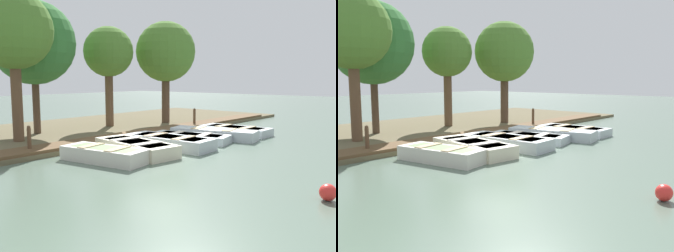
# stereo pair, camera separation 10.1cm
# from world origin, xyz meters

# --- Properties ---
(ground_plane) EXTENTS (80.00, 80.00, 0.00)m
(ground_plane) POSITION_xyz_m (0.00, 0.00, 0.00)
(ground_plane) COLOR #566B5B
(shore_bank) EXTENTS (8.00, 24.00, 0.14)m
(shore_bank) POSITION_xyz_m (-5.00, 0.00, 0.07)
(shore_bank) COLOR brown
(shore_bank) RESTS_ON ground_plane
(dock_walkway) EXTENTS (1.07, 20.71, 0.24)m
(dock_walkway) POSITION_xyz_m (-1.59, 0.00, 0.12)
(dock_walkway) COLOR brown
(dock_walkway) RESTS_ON ground_plane
(rowboat_0) EXTENTS (2.75, 1.40, 0.44)m
(rowboat_0) POSITION_xyz_m (0.71, -3.19, 0.22)
(rowboat_0) COLOR beige
(rowboat_0) RESTS_ON ground_plane
(rowboat_1) EXTENTS (3.19, 1.58, 0.43)m
(rowboat_1) POSITION_xyz_m (0.60, -1.80, 0.21)
(rowboat_1) COLOR beige
(rowboat_1) RESTS_ON ground_plane
(rowboat_2) EXTENTS (3.26, 1.32, 0.43)m
(rowboat_2) POSITION_xyz_m (0.74, -0.30, 0.21)
(rowboat_2) COLOR #B2BCC1
(rowboat_2) RESTS_ON ground_plane
(rowboat_3) EXTENTS (3.15, 1.73, 0.33)m
(rowboat_3) POSITION_xyz_m (0.57, 1.14, 0.16)
(rowboat_3) COLOR #B2BCC1
(rowboat_3) RESTS_ON ground_plane
(rowboat_4) EXTENTS (3.56, 1.67, 0.42)m
(rowboat_4) POSITION_xyz_m (0.84, 2.33, 0.21)
(rowboat_4) COLOR #B2BCC1
(rowboat_4) RESTS_ON ground_plane
(rowboat_5) EXTENTS (3.03, 1.26, 0.35)m
(rowboat_5) POSITION_xyz_m (0.90, 3.93, 0.17)
(rowboat_5) COLOR #B2BCC1
(rowboat_5) RESTS_ON ground_plane
(mooring_post_near) EXTENTS (0.12, 0.12, 0.96)m
(mooring_post_near) POSITION_xyz_m (-1.67, -4.19, 0.48)
(mooring_post_near) COLOR brown
(mooring_post_near) RESTS_ON ground_plane
(mooring_post_far) EXTENTS (0.12, 0.12, 0.96)m
(mooring_post_far) POSITION_xyz_m (-1.67, 4.45, 0.48)
(mooring_post_far) COLOR brown
(mooring_post_far) RESTS_ON ground_plane
(buoy) EXTENTS (0.34, 0.34, 0.34)m
(buoy) POSITION_xyz_m (6.80, -2.60, 0.17)
(buoy) COLOR red
(buoy) RESTS_ON ground_plane
(park_tree_far_left) EXTENTS (2.75, 2.75, 5.46)m
(park_tree_far_left) POSITION_xyz_m (-3.72, -3.45, 4.03)
(park_tree_far_left) COLOR brown
(park_tree_far_left) RESTS_ON ground_plane
(park_tree_left) EXTENTS (3.36, 3.36, 5.50)m
(park_tree_left) POSITION_xyz_m (-4.97, -1.98, 3.80)
(park_tree_left) COLOR #4C3828
(park_tree_left) RESTS_ON ground_plane
(park_tree_center) EXTENTS (2.32, 2.32, 4.78)m
(park_tree_center) POSITION_xyz_m (-4.51, 1.52, 3.55)
(park_tree_center) COLOR brown
(park_tree_center) RESTS_ON ground_plane
(park_tree_right) EXTENTS (2.99, 2.99, 5.21)m
(park_tree_right) POSITION_xyz_m (-3.39, 4.30, 3.68)
(park_tree_right) COLOR #4C3828
(park_tree_right) RESTS_ON ground_plane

